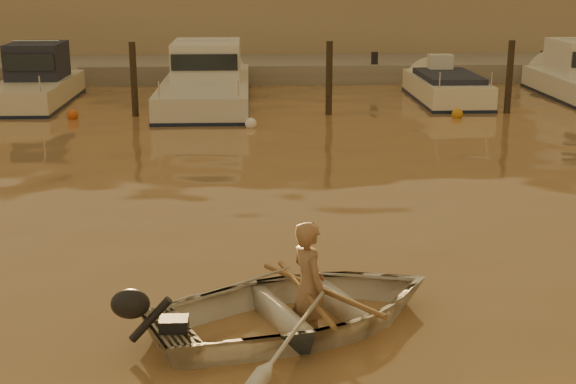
{
  "coord_description": "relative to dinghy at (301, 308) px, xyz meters",
  "views": [
    {
      "loc": [
        -2.36,
        -8.02,
        3.94
      ],
      "look_at": [
        -1.82,
        3.28,
        0.75
      ],
      "focal_mm": 50.0,
      "sensor_mm": 36.0,
      "label": 1
    }
  ],
  "objects": [
    {
      "name": "ground_plane",
      "position": [
        1.82,
        -0.28,
        -0.24
      ],
      "size": [
        160.0,
        160.0,
        0.0
      ],
      "primitive_type": "plane",
      "color": "olive",
      "rests_on": "ground"
    },
    {
      "name": "dinghy",
      "position": [
        0.0,
        0.0,
        0.0
      ],
      "size": [
        4.11,
        3.59,
        0.71
      ],
      "primitive_type": "imported",
      "rotation": [
        0.0,
        0.0,
        1.97
      ],
      "color": "silver",
      "rests_on": "ground_plane"
    },
    {
      "name": "person",
      "position": [
        0.09,
        0.04,
        0.24
      ],
      "size": [
        0.56,
        0.66,
        1.54
      ],
      "primitive_type": "imported",
      "rotation": [
        0.0,
        0.0,
        1.97
      ],
      "color": "#946B4A",
      "rests_on": "dinghy"
    },
    {
      "name": "outboard_motor",
      "position": [
        -1.38,
        -0.58,
        0.04
      ],
      "size": [
        0.98,
        0.72,
        0.7
      ],
      "primitive_type": null,
      "rotation": [
        0.0,
        0.0,
        0.4
      ],
      "color": "black",
      "rests_on": "dinghy"
    },
    {
      "name": "oar_port",
      "position": [
        0.23,
        0.1,
        0.18
      ],
      "size": [
        1.25,
        1.76,
        0.13
      ],
      "primitive_type": "cylinder",
      "rotation": [
        1.54,
        0.0,
        0.61
      ],
      "color": "brown",
      "rests_on": "dinghy"
    },
    {
      "name": "oar_starboard",
      "position": [
        0.05,
        0.02,
        0.18
      ],
      "size": [
        0.52,
        2.06,
        0.13
      ],
      "primitive_type": "cylinder",
      "rotation": [
        1.54,
        0.0,
        0.22
      ],
      "color": "brown",
      "rests_on": "dinghy"
    },
    {
      "name": "moored_boat_1",
      "position": [
        -6.91,
        15.72,
        0.39
      ],
      "size": [
        1.93,
        5.84,
        1.75
      ],
      "primitive_type": null,
      "color": "beige",
      "rests_on": "ground_plane"
    },
    {
      "name": "moored_boat_2",
      "position": [
        -1.85,
        15.72,
        0.39
      ],
      "size": [
        2.51,
        8.34,
        1.75
      ],
      "primitive_type": null,
      "color": "silver",
      "rests_on": "ground_plane"
    },
    {
      "name": "moored_boat_3",
      "position": [
        5.42,
        15.72,
        -0.01
      ],
      "size": [
        1.81,
        5.33,
        0.95
      ],
      "primitive_type": null,
      "color": "#EEE1C7",
      "rests_on": "ground_plane"
    },
    {
      "name": "piling_1",
      "position": [
        -3.68,
        13.52,
        0.66
      ],
      "size": [
        0.18,
        0.18,
        2.2
      ],
      "primitive_type": "cylinder",
      "color": "#2D2319",
      "rests_on": "ground_plane"
    },
    {
      "name": "piling_2",
      "position": [
        1.62,
        13.52,
        0.66
      ],
      "size": [
        0.18,
        0.18,
        2.2
      ],
      "primitive_type": "cylinder",
      "color": "#2D2319",
      "rests_on": "ground_plane"
    },
    {
      "name": "piling_3",
      "position": [
        6.62,
        13.52,
        0.66
      ],
      "size": [
        0.18,
        0.18,
        2.2
      ],
      "primitive_type": "cylinder",
      "color": "#2D2319",
      "rests_on": "ground_plane"
    },
    {
      "name": "fender_b",
      "position": [
        -5.31,
        13.21,
        -0.14
      ],
      "size": [
        0.3,
        0.3,
        0.3
      ],
      "primitive_type": "sphere",
      "color": "#C74E17",
      "rests_on": "ground_plane"
    },
    {
      "name": "fender_c",
      "position": [
        -0.53,
        11.75,
        -0.14
      ],
      "size": [
        0.3,
        0.3,
        0.3
      ],
      "primitive_type": "sphere",
      "color": "white",
      "rests_on": "ground_plane"
    },
    {
      "name": "fender_d",
      "position": [
        5.06,
        12.89,
        -0.14
      ],
      "size": [
        0.3,
        0.3,
        0.3
      ],
      "primitive_type": "sphere",
      "color": "orange",
      "rests_on": "ground_plane"
    },
    {
      "name": "quay",
      "position": [
        1.82,
        21.22,
        -0.09
      ],
      "size": [
        52.0,
        4.0,
        1.0
      ],
      "primitive_type": "cube",
      "color": "gray",
      "rests_on": "ground_plane"
    },
    {
      "name": "waterfront_building",
      "position": [
        1.82,
        26.72,
        2.16
      ],
      "size": [
        46.0,
        7.0,
        4.8
      ],
      "primitive_type": "cube",
      "color": "#9E8466",
      "rests_on": "quay"
    }
  ]
}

